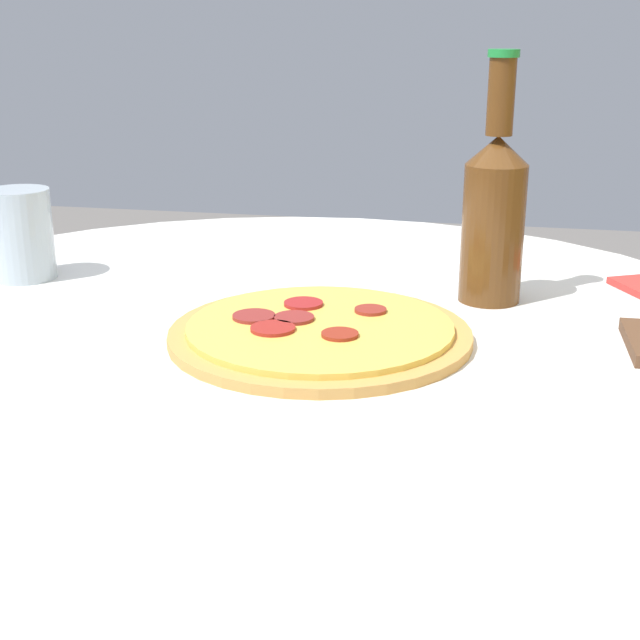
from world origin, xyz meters
TOP-DOWN VIEW (x-y plane):
  - table at (0.00, 0.00)m, footprint 1.06×1.06m
  - pizza at (0.03, 0.05)m, footprint 0.29×0.29m
  - beer_bottle at (-0.13, 0.21)m, footprint 0.07×0.07m
  - drinking_glass at (-0.11, -0.34)m, footprint 0.07×0.07m

SIDE VIEW (x-z plane):
  - table at x=0.00m, z-range 0.20..0.96m
  - pizza at x=0.03m, z-range 0.75..0.77m
  - drinking_glass at x=-0.11m, z-range 0.76..0.86m
  - beer_bottle at x=-0.13m, z-range 0.72..0.99m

